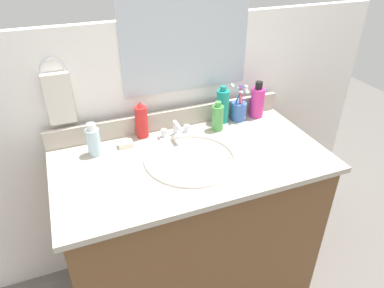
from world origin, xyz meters
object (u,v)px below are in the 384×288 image
at_px(bottle_gel_clear, 93,141).
at_px(bottle_soap_pink, 257,102).
at_px(cup_blue_plastic, 239,110).
at_px(soap_bar, 125,144).
at_px(bottle_mouthwash_teal, 223,106).
at_px(bottle_spray_red, 142,121).
at_px(faucet, 176,132).
at_px(hand_towel, 59,99).
at_px(bottle_toner_green, 218,117).

height_order(bottle_gel_clear, bottle_soap_pink, bottle_soap_pink).
height_order(cup_blue_plastic, soap_bar, cup_blue_plastic).
distance_m(bottle_mouthwash_teal, bottle_gel_clear, 0.64).
distance_m(bottle_spray_red, soap_bar, 0.13).
bearing_deg(faucet, hand_towel, 165.45).
bearing_deg(bottle_gel_clear, cup_blue_plastic, 4.89).
bearing_deg(bottle_toner_green, cup_blue_plastic, 21.50).
relative_size(cup_blue_plastic, soap_bar, 2.93).
height_order(hand_towel, cup_blue_plastic, hand_towel).
bearing_deg(bottle_soap_pink, bottle_mouthwash_teal, 176.73).
xyz_separation_m(bottle_spray_red, bottle_toner_green, (0.35, -0.07, -0.02)).
relative_size(bottle_mouthwash_teal, bottle_soap_pink, 1.00).
bearing_deg(bottle_spray_red, cup_blue_plastic, -1.33).
height_order(bottle_mouthwash_teal, bottle_gel_clear, bottle_mouthwash_teal).
distance_m(cup_blue_plastic, soap_bar, 0.59).
relative_size(bottle_gel_clear, bottle_soap_pink, 0.79).
distance_m(faucet, bottle_spray_red, 0.16).
distance_m(bottle_soap_pink, cup_blue_plastic, 0.11).
xyz_separation_m(hand_towel, bottle_spray_red, (0.33, -0.06, -0.14)).
bearing_deg(bottle_spray_red, bottle_gel_clear, -162.15).
distance_m(bottle_mouthwash_teal, soap_bar, 0.51).
height_order(bottle_mouthwash_teal, soap_bar, bottle_mouthwash_teal).
height_order(hand_towel, soap_bar, hand_towel).
xyz_separation_m(faucet, bottle_gel_clear, (-0.37, -0.01, 0.04)).
bearing_deg(bottle_gel_clear, soap_bar, 5.65).
height_order(hand_towel, bottle_spray_red, hand_towel).
bearing_deg(bottle_gel_clear, bottle_spray_red, 17.85).
bearing_deg(faucet, cup_blue_plastic, 8.66).
bearing_deg(faucet, bottle_gel_clear, -178.75).
bearing_deg(cup_blue_plastic, bottle_soap_pink, -0.74).
xyz_separation_m(hand_towel, bottle_soap_pink, (0.92, -0.07, -0.14)).
xyz_separation_m(bottle_mouthwash_teal, bottle_spray_red, (-0.41, 0.00, -0.00)).
bearing_deg(bottle_soap_pink, cup_blue_plastic, 179.26).
xyz_separation_m(bottle_gel_clear, cup_blue_plastic, (0.72, 0.06, -0.01)).
distance_m(bottle_soap_pink, bottle_toner_green, 0.25).
xyz_separation_m(bottle_mouthwash_teal, cup_blue_plastic, (0.09, -0.01, -0.03)).
xyz_separation_m(bottle_mouthwash_teal, soap_bar, (-0.50, -0.06, -0.07)).
distance_m(faucet, bottle_toner_green, 0.21).
distance_m(hand_towel, soap_bar, 0.33).
relative_size(hand_towel, bottle_soap_pink, 1.18).
relative_size(faucet, bottle_soap_pink, 0.86).
height_order(faucet, cup_blue_plastic, cup_blue_plastic).
xyz_separation_m(faucet, soap_bar, (-0.24, 0.01, -0.02)).
xyz_separation_m(hand_towel, cup_blue_plastic, (0.82, -0.07, -0.17)).
bearing_deg(hand_towel, bottle_gel_clear, -52.43).
bearing_deg(hand_towel, soap_bar, -26.61).
height_order(bottle_gel_clear, soap_bar, bottle_gel_clear).
bearing_deg(bottle_gel_clear, bottle_soap_pink, 4.20).
xyz_separation_m(bottle_mouthwash_teal, bottle_soap_pink, (0.19, -0.01, -0.00)).
bearing_deg(cup_blue_plastic, bottle_spray_red, 178.67).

